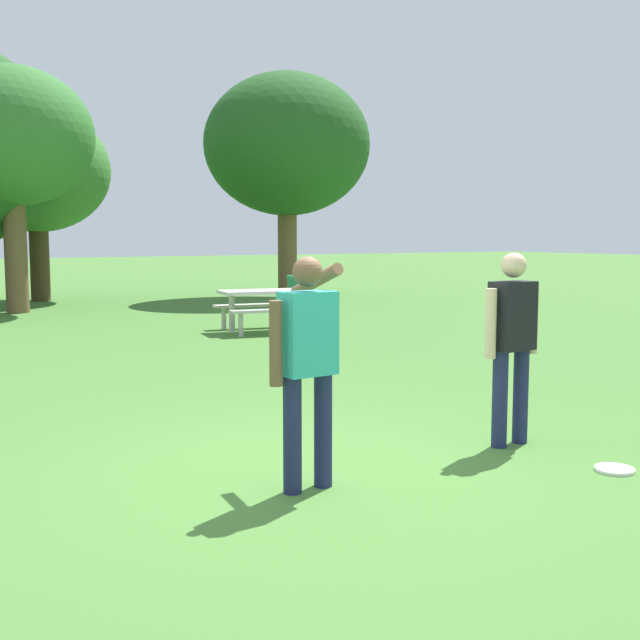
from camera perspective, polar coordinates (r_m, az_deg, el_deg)
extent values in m
plane|color=#447530|center=(6.16, -0.19, -10.70)|extent=(120.00, 120.00, 0.00)
cylinder|color=#1E234C|center=(7.04, 14.26, -5.32)|extent=(0.13, 0.13, 0.82)
cylinder|color=#1E234C|center=(6.85, 12.83, -5.60)|extent=(0.13, 0.13, 0.82)
cube|color=black|center=(6.84, 13.70, 0.30)|extent=(0.40, 0.25, 0.58)
sphere|color=beige|center=(6.81, 13.79, 3.86)|extent=(0.21, 0.21, 0.21)
cylinder|color=beige|center=(7.04, 15.09, 0.02)|extent=(0.09, 0.09, 0.58)
cylinder|color=beige|center=(6.65, 12.21, -0.26)|extent=(0.09, 0.09, 0.58)
cylinder|color=#1E234C|center=(5.52, -2.00, -8.30)|extent=(0.13, 0.13, 0.82)
cylinder|color=#1E234C|center=(5.66, 0.22, -7.92)|extent=(0.13, 0.13, 0.82)
cube|color=#33B2AD|center=(5.46, -0.89, -0.96)|extent=(0.40, 0.25, 0.58)
sphere|color=brown|center=(5.42, -0.89, 3.50)|extent=(0.21, 0.21, 0.21)
cylinder|color=brown|center=(5.32, -3.20, -1.70)|extent=(0.09, 0.09, 0.58)
cylinder|color=brown|center=(5.80, -0.28, 2.84)|extent=(0.13, 0.58, 0.28)
cylinder|color=white|center=(6.51, 20.46, -10.06)|extent=(0.30, 0.30, 0.03)
cube|color=beige|center=(14.75, -3.90, 2.05)|extent=(1.80, 1.02, 0.06)
cube|color=#B6B2A8|center=(14.23, -3.17, 0.70)|extent=(1.72, 0.52, 0.05)
cube|color=#B6B2A8|center=(15.33, -4.56, 1.08)|extent=(1.72, 0.52, 0.05)
cylinder|color=#B6B2A8|center=(14.59, -6.37, 0.47)|extent=(0.11, 0.11, 0.71)
cylinder|color=#B6B2A8|center=(14.05, -5.73, -0.34)|extent=(0.09, 0.09, 0.41)
cylinder|color=#B6B2A8|center=(15.17, -6.95, 0.12)|extent=(0.09, 0.09, 0.41)
cylinder|color=#B6B2A8|center=(15.00, -1.48, 0.66)|extent=(0.11, 0.11, 0.71)
cylinder|color=#B6B2A8|center=(14.47, -0.68, -0.13)|extent=(0.09, 0.09, 0.41)
cylinder|color=#B6B2A8|center=(15.56, -2.22, 0.31)|extent=(0.09, 0.09, 0.41)
cylinder|color=#237047|center=(16.39, -1.39, 1.46)|extent=(0.56, 0.56, 0.90)
cylinder|color=#2E8657|center=(16.36, -1.39, 3.13)|extent=(0.59, 0.59, 0.06)
cylinder|color=brown|center=(19.52, -21.08, 4.89)|extent=(0.51, 0.51, 3.00)
ellipsoid|color=#33702D|center=(19.64, -21.37, 12.26)|extent=(3.70, 3.70, 3.15)
cylinder|color=#4C3823|center=(22.86, -19.56, 4.38)|extent=(0.52, 0.52, 2.46)
ellipsoid|color=#3D7A33|center=(22.92, -19.77, 10.14)|extent=(3.91, 3.91, 3.32)
cylinder|color=brown|center=(22.76, -2.37, 5.46)|extent=(0.55, 0.55, 3.05)
ellipsoid|color=#21511E|center=(22.90, -2.40, 12.53)|extent=(4.70, 4.70, 4.00)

